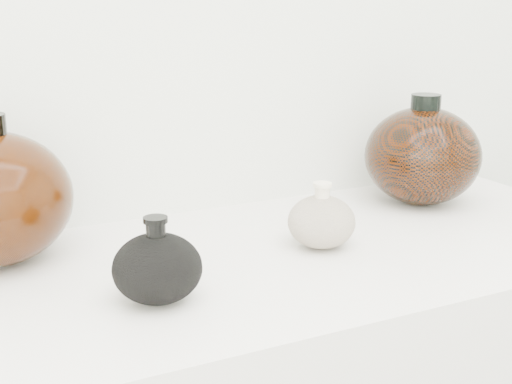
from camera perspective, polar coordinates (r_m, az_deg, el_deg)
name	(u,v)px	position (r m, az deg, el deg)	size (l,w,h in m)	color
black_gourd_vase	(157,268)	(0.88, -7.90, -6.01)	(0.13, 0.13, 0.11)	black
cream_gourd_vase	(321,221)	(1.06, 5.26, -2.34)	(0.11, 0.11, 0.10)	beige
right_round_pot	(422,155)	(1.30, 13.17, 2.87)	(0.26, 0.26, 0.20)	black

